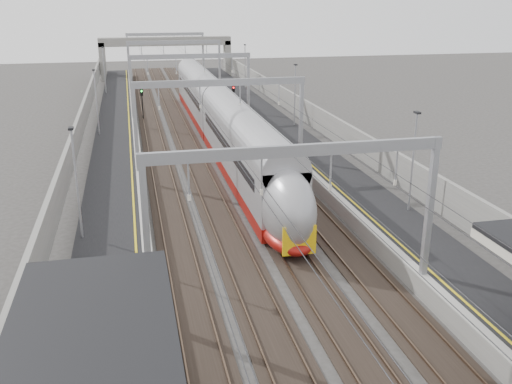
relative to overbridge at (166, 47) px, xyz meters
name	(u,v)px	position (x,y,z in m)	size (l,w,h in m)	color
platform_left	(116,167)	(-8.00, -55.00, -4.81)	(4.00, 120.00, 1.00)	black
platform_right	(309,156)	(8.00, -55.00, -4.81)	(4.00, 120.00, 1.00)	black
tracks	(216,167)	(0.00, -55.00, -5.26)	(11.40, 140.00, 0.20)	black
overhead_line	(203,81)	(0.00, -48.38, 0.83)	(13.00, 140.00, 6.60)	#919399
overbridge	(166,47)	(0.00, 0.00, 0.00)	(22.00, 2.20, 6.90)	slate
wall_left	(73,156)	(-11.20, -55.00, -3.71)	(0.30, 120.00, 3.20)	slate
wall_right	(345,141)	(11.20, -55.00, -3.71)	(0.30, 120.00, 3.20)	slate
train	(223,126)	(1.50, -49.56, -3.10)	(2.86, 52.16, 4.52)	#9A130E
signal_green	(142,98)	(-5.20, -34.13, -2.89)	(0.32, 0.32, 3.48)	black
signal_red_near	(215,95)	(3.20, -33.72, -2.89)	(0.32, 0.32, 3.48)	black
signal_red_far	(233,95)	(5.40, -33.73, -2.89)	(0.32, 0.32, 3.48)	black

